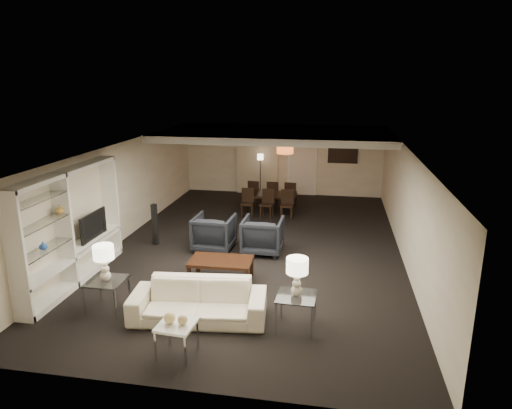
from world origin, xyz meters
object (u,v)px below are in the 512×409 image
object	(u,v)px
pendant_light	(285,150)
chair_fl	(255,193)
marble_table	(177,339)
dining_table	(270,203)
television	(89,225)
table_lamp_right	(297,277)
armchair_left	(214,232)
chair_nm	(267,204)
armchair_right	(263,235)
vase_amber	(60,209)
coffee_table	(221,270)
sofa	(198,301)
chair_fm	(273,193)
table_lamp_left	(104,263)
chair_fr	(291,194)
chair_nl	(247,203)
side_table_left	(108,295)
floor_speaker	(155,225)
vase_blue	(43,246)
floor_lamp	(260,175)
chair_nr	(287,205)
side_table_right	(296,312)

from	to	relation	value
pendant_light	chair_fl	xyz separation A→B (m)	(-1.01, 0.30, -1.50)
chair_fl	pendant_light	bearing A→B (deg)	169.74
marble_table	dining_table	distance (m)	7.89
television	chair_fl	distance (m)	6.38
table_lamp_right	armchair_left	bearing A→B (deg)	124.88
chair_nm	chair_fl	xyz separation A→B (m)	(-0.60, 1.30, 0.00)
armchair_right	vase_amber	bearing A→B (deg)	36.85
coffee_table	pendant_light	bearing A→B (deg)	83.00
sofa	armchair_right	world-z (taller)	armchair_right
vase_amber	chair_fm	size ratio (longest dim) A/B	0.21
table_lamp_left	vase_amber	distance (m)	1.60
chair_fr	sofa	bearing A→B (deg)	88.37
table_lamp_left	chair_nl	size ratio (longest dim) A/B	0.78
coffee_table	vase_amber	xyz separation A→B (m)	(-2.93, -0.88, 1.42)
sofa	side_table_left	bearing A→B (deg)	173.98
floor_speaker	pendant_light	bearing A→B (deg)	62.86
vase_blue	floor_lamp	xyz separation A→B (m)	(2.58, 8.56, -0.39)
armchair_left	floor_lamp	size ratio (longest dim) A/B	0.64
sofa	chair_nr	xyz separation A→B (m)	(0.87, 6.13, 0.08)
marble_table	chair_fm	distance (m)	8.54
armchair_right	side_table_right	xyz separation A→B (m)	(1.10, -3.30, -0.14)
armchair_right	side_table_left	world-z (taller)	armchair_right
pendant_light	chair_nl	distance (m)	2.06
vase_blue	chair_nr	bearing A→B (deg)	57.80
sofa	table_lamp_right	bearing A→B (deg)	-6.02
side_table_left	marble_table	bearing A→B (deg)	-32.91
sofa	dining_table	size ratio (longest dim) A/B	1.44
chair_nm	chair_fm	xyz separation A→B (m)	(-0.00, 1.30, 0.00)
table_lamp_right	chair_nr	xyz separation A→B (m)	(-0.83, 6.13, -0.51)
floor_speaker	chair_fl	world-z (taller)	floor_speaker
side_table_right	chair_nm	distance (m)	6.30
chair_nl	chair_fr	bearing A→B (deg)	42.86
floor_lamp	side_table_right	bearing A→B (deg)	-76.67
side_table_right	vase_amber	size ratio (longest dim) A/B	3.56
marble_table	vase_blue	distance (m)	3.28
side_table_left	floor_speaker	distance (m)	3.41
coffee_table	chair_fm	world-z (taller)	chair_fm
table_lamp_right	marble_table	bearing A→B (deg)	-147.09
armchair_right	vase_blue	world-z (taller)	vase_blue
armchair_right	vase_blue	distance (m)	4.82
armchair_right	dining_table	size ratio (longest dim) A/B	0.59
side_table_right	dining_table	xyz separation A→B (m)	(-1.43, 6.78, -0.01)
table_lamp_right	floor_speaker	distance (m)	5.13
armchair_right	chair_nl	size ratio (longest dim) A/B	1.13
sofa	floor_lamp	distance (m)	8.68
armchair_left	vase_amber	world-z (taller)	vase_amber
sofa	floor_speaker	world-z (taller)	floor_speaker
side_table_left	table_lamp_left	bearing A→B (deg)	0.00
side_table_left	chair_fr	bearing A→B (deg)	70.93
floor_lamp	vase_amber	bearing A→B (deg)	-107.99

